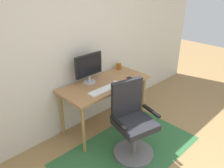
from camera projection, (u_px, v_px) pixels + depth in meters
wall_back at (65, 45)px, 2.98m from camera, size 6.00×0.10×2.60m
area_rug at (128, 151)px, 3.01m from camera, size 1.88×1.09×0.01m
desk at (105, 88)px, 3.25m from camera, size 1.33×0.62×0.74m
monitor at (89, 66)px, 3.12m from camera, size 0.44×0.18×0.42m
keyboard at (103, 90)px, 2.98m from camera, size 0.43×0.13×0.02m
computer_mouse at (116, 82)px, 3.19m from camera, size 0.06×0.10×0.03m
coffee_cup at (119, 66)px, 3.66m from camera, size 0.08×0.08×0.10m
cell_phone at (131, 79)px, 3.32m from camera, size 0.09×0.15×0.01m
office_chair at (132, 127)px, 2.81m from camera, size 0.59×0.54×1.01m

